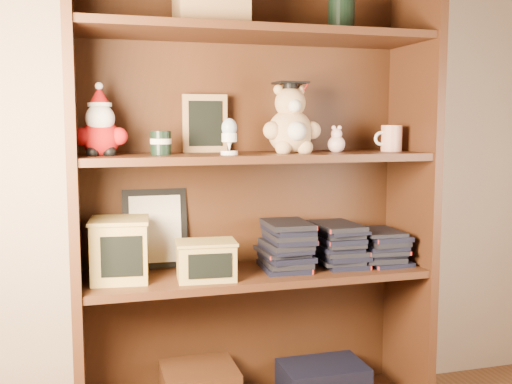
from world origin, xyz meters
The scene contains 16 objects.
bookcase centered at (-0.11, 1.36, 0.78)m, with size 1.20×0.35×1.60m.
shelf_lower centered at (-0.10, 1.30, 0.54)m, with size 1.14×0.33×0.02m.
shelf_upper centered at (-0.10, 1.30, 0.94)m, with size 1.14×0.33×0.02m.
santa_plush centered at (-0.60, 1.30, 1.03)m, with size 0.16×0.12×0.23m.
teachers_tin centered at (-0.42, 1.30, 0.99)m, with size 0.07×0.07×0.08m.
chalkboard_plaque centered at (-0.25, 1.42, 1.05)m, with size 0.15×0.08×0.20m.
egg_cup centered at (-0.21, 1.23, 1.01)m, with size 0.05×0.05×0.12m.
grad_teddy_bear centered at (0.01, 1.30, 1.04)m, with size 0.20×0.17×0.24m.
pink_figurine centered at (0.18, 1.31, 0.99)m, with size 0.06×0.06×0.09m.
teacher_mug centered at (0.39, 1.30, 1.00)m, with size 0.10×0.07×0.09m.
certificate_frame centered at (-0.43, 1.44, 0.69)m, with size 0.22×0.06×0.27m.
treats_box centered at (-0.56, 1.30, 0.65)m, with size 0.20×0.20×0.20m.
pencils_box centered at (-0.29, 1.24, 0.61)m, with size 0.20×0.15×0.13m.
book_stack_left centered at (0.00, 1.30, 0.63)m, with size 0.14×0.20×0.16m.
book_stack_mid centered at (0.20, 1.30, 0.63)m, with size 0.14×0.20×0.16m.
book_stack_right centered at (0.36, 1.30, 0.61)m, with size 0.14×0.20×0.13m.
Camera 1 is at (-0.65, -0.61, 1.05)m, focal length 42.00 mm.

